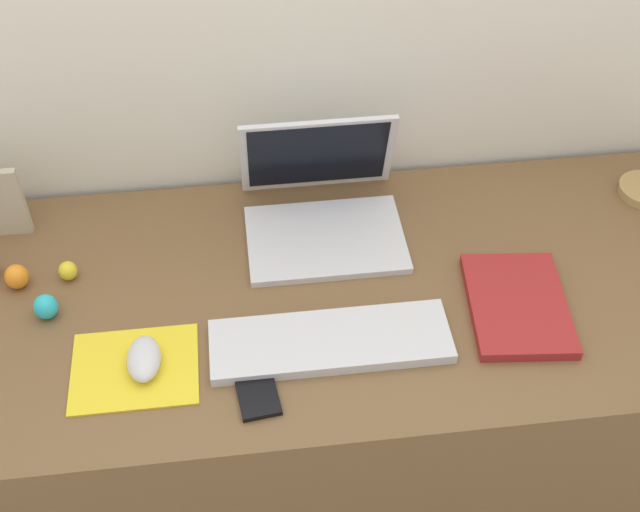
{
  "coord_description": "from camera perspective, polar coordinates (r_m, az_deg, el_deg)",
  "views": [
    {
      "loc": [
        -0.11,
        -1.04,
        1.87
      ],
      "look_at": [
        0.02,
        0.0,
        0.83
      ],
      "focal_mm": 47.73,
      "sensor_mm": 36.0,
      "label": 1
    }
  ],
  "objects": [
    {
      "name": "cell_phone",
      "position": [
        1.4,
        -4.35,
        -8.65
      ],
      "size": [
        0.08,
        0.13,
        0.01
      ],
      "primitive_type": "cube",
      "rotation": [
        0.0,
        0.0,
        0.12
      ],
      "color": "black",
      "rests_on": "desk"
    },
    {
      "name": "toy_figurine_cyan",
      "position": [
        1.56,
        -17.89,
        -3.14
      ],
      "size": [
        0.04,
        0.04,
        0.05
      ],
      "primitive_type": "ellipsoid",
      "color": "#28B7CC",
      "rests_on": "desk"
    },
    {
      "name": "back_wall",
      "position": [
        1.76,
        -2.03,
        7.77
      ],
      "size": [
        2.9,
        0.05,
        1.62
      ],
      "primitive_type": "cube",
      "color": "silver",
      "rests_on": "ground_plane"
    },
    {
      "name": "keyboard",
      "position": [
        1.45,
        0.71,
        -5.75
      ],
      "size": [
        0.41,
        0.13,
        0.02
      ],
      "primitive_type": "cube",
      "color": "silver",
      "rests_on": "desk"
    },
    {
      "name": "mousepad",
      "position": [
        1.46,
        -12.31,
        -7.38
      ],
      "size": [
        0.21,
        0.17,
        0.0
      ],
      "primitive_type": "cube",
      "color": "yellow",
      "rests_on": "desk"
    },
    {
      "name": "ground_plane",
      "position": [
        2.14,
        -0.49,
        -16.06
      ],
      "size": [
        6.0,
        6.0,
        0.0
      ],
      "primitive_type": "plane",
      "color": "gray"
    },
    {
      "name": "desk",
      "position": [
        1.83,
        -0.56,
        -10.37
      ],
      "size": [
        1.7,
        0.65,
        0.74
      ],
      "primitive_type": "cube",
      "color": "brown",
      "rests_on": "ground_plane"
    },
    {
      "name": "notebook_pad",
      "position": [
        1.55,
        13.11,
        -3.2
      ],
      "size": [
        0.19,
        0.25,
        0.02
      ],
      "primitive_type": "cube",
      "rotation": [
        0.0,
        0.0,
        -0.09
      ],
      "color": "maroon",
      "rests_on": "desk"
    },
    {
      "name": "toy_figurine_orange",
      "position": [
        1.63,
        -19.67,
        -1.31
      ],
      "size": [
        0.04,
        0.04,
        0.05
      ],
      "primitive_type": "ellipsoid",
      "color": "orange",
      "rests_on": "desk"
    },
    {
      "name": "toy_figurine_yellow",
      "position": [
        1.62,
        -16.55,
        -0.96
      ],
      "size": [
        0.03,
        0.03,
        0.04
      ],
      "primitive_type": "ellipsoid",
      "color": "yellow",
      "rests_on": "desk"
    },
    {
      "name": "mouse",
      "position": [
        1.44,
        -11.72,
        -6.76
      ],
      "size": [
        0.06,
        0.1,
        0.03
      ],
      "primitive_type": "ellipsoid",
      "color": "silver",
      "rests_on": "mousepad"
    },
    {
      "name": "laptop",
      "position": [
        1.64,
        0.13,
        3.7
      ],
      "size": [
        0.3,
        0.27,
        0.21
      ],
      "color": "silver",
      "rests_on": "desk"
    }
  ]
}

